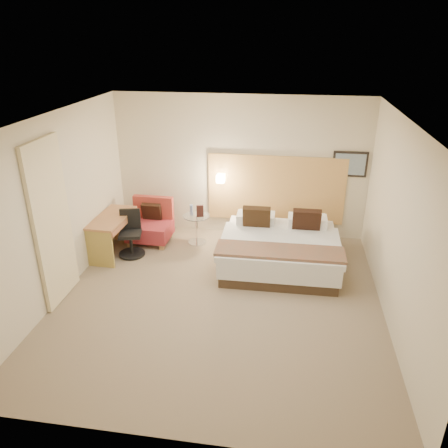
# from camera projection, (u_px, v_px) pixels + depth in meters

# --- Properties ---
(floor) EXTENTS (4.80, 5.00, 0.02)m
(floor) POSITION_uv_depth(u_px,v_px,m) (219.00, 300.00, 6.60)
(floor) COLOR #7D6B54
(floor) RESTS_ON ground
(ceiling) EXTENTS (4.80, 5.00, 0.02)m
(ceiling) POSITION_uv_depth(u_px,v_px,m) (218.00, 119.00, 5.49)
(ceiling) COLOR white
(ceiling) RESTS_ON floor
(wall_back) EXTENTS (4.80, 0.02, 2.70)m
(wall_back) POSITION_uv_depth(u_px,v_px,m) (240.00, 167.00, 8.31)
(wall_back) COLOR beige
(wall_back) RESTS_ON floor
(wall_front) EXTENTS (4.80, 0.02, 2.70)m
(wall_front) POSITION_uv_depth(u_px,v_px,m) (171.00, 331.00, 3.78)
(wall_front) COLOR beige
(wall_front) RESTS_ON floor
(wall_left) EXTENTS (0.02, 5.00, 2.70)m
(wall_left) POSITION_uv_depth(u_px,v_px,m) (56.00, 208.00, 6.38)
(wall_left) COLOR beige
(wall_left) RESTS_ON floor
(wall_right) EXTENTS (0.02, 5.00, 2.70)m
(wall_right) POSITION_uv_depth(u_px,v_px,m) (400.00, 229.00, 5.71)
(wall_right) COLOR beige
(wall_right) RESTS_ON floor
(headboard_panel) EXTENTS (2.60, 0.04, 1.30)m
(headboard_panel) POSITION_uv_depth(u_px,v_px,m) (276.00, 189.00, 8.34)
(headboard_panel) COLOR tan
(headboard_panel) RESTS_ON wall_back
(art_frame) EXTENTS (0.62, 0.03, 0.47)m
(art_frame) POSITION_uv_depth(u_px,v_px,m) (350.00, 164.00, 7.94)
(art_frame) COLOR black
(art_frame) RESTS_ON wall_back
(art_canvas) EXTENTS (0.54, 0.01, 0.39)m
(art_canvas) POSITION_uv_depth(u_px,v_px,m) (350.00, 164.00, 7.93)
(art_canvas) COLOR slate
(art_canvas) RESTS_ON wall_back
(lamp_arm) EXTENTS (0.02, 0.12, 0.02)m
(lamp_arm) POSITION_uv_depth(u_px,v_px,m) (221.00, 177.00, 8.36)
(lamp_arm) COLOR white
(lamp_arm) RESTS_ON wall_back
(lamp_shade) EXTENTS (0.15, 0.15, 0.15)m
(lamp_shade) POSITION_uv_depth(u_px,v_px,m) (221.00, 178.00, 8.31)
(lamp_shade) COLOR #F8E7C1
(lamp_shade) RESTS_ON wall_back
(curtain) EXTENTS (0.06, 0.90, 2.42)m
(curtain) POSITION_uv_depth(u_px,v_px,m) (52.00, 223.00, 6.20)
(curtain) COLOR beige
(curtain) RESTS_ON wall_left
(bottle_a) EXTENTS (0.07, 0.07, 0.20)m
(bottle_a) POSITION_uv_depth(u_px,v_px,m) (191.00, 210.00, 8.14)
(bottle_a) COLOR #798BBC
(bottle_a) RESTS_ON side_table
(menu_folder) EXTENTS (0.14, 0.08, 0.22)m
(menu_folder) POSITION_uv_depth(u_px,v_px,m) (200.00, 211.00, 8.07)
(menu_folder) COLOR #351815
(menu_folder) RESTS_ON side_table
(bed) EXTENTS (2.01, 1.93, 0.96)m
(bed) POSITION_uv_depth(u_px,v_px,m) (280.00, 248.00, 7.50)
(bed) COLOR #392A1C
(bed) RESTS_ON floor
(lounge_chair) EXTENTS (0.80, 0.70, 0.82)m
(lounge_chair) POSITION_uv_depth(u_px,v_px,m) (151.00, 225.00, 8.34)
(lounge_chair) COLOR tan
(lounge_chair) RESTS_ON floor
(side_table) EXTENTS (0.60, 0.60, 0.56)m
(side_table) POSITION_uv_depth(u_px,v_px,m) (197.00, 228.00, 8.25)
(side_table) COLOR silver
(side_table) RESTS_ON floor
(desk) EXTENTS (0.57, 1.16, 0.71)m
(desk) POSITION_uv_depth(u_px,v_px,m) (113.00, 225.00, 7.77)
(desk) COLOR #A2693F
(desk) RESTS_ON floor
(desk_chair) EXTENTS (0.56, 0.56, 0.83)m
(desk_chair) POSITION_uv_depth(u_px,v_px,m) (131.00, 237.00, 7.81)
(desk_chair) COLOR black
(desk_chair) RESTS_ON floor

